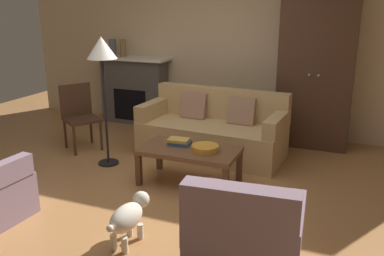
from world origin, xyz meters
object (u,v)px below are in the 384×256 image
Objects in this scene: book_stack at (179,142)px; side_chair_wooden at (79,113)px; dog at (128,216)px; coffee_table at (189,153)px; mantel_vase_slate at (113,48)px; mantel_vase_bronze at (123,48)px; fireplace at (135,90)px; couch at (213,131)px; armoire at (316,73)px; floor_lamp at (102,55)px; armchair_near_right at (245,245)px; fruit_bowl at (205,148)px.

side_chair_wooden reaches higher than book_stack.
dog is at bearing -84.10° from book_stack.
book_stack is (-0.16, 0.08, 0.09)m from coffee_table.
mantel_vase_bronze is at bearing 0.00° from mantel_vase_slate.
fireplace reaches higher than couch.
fireplace is at bearing 87.60° from side_chair_wooden.
floor_lamp is at bearing -142.40° from armoire.
mantel_vase_slate is at bearing 178.97° from armoire.
fireplace is 4.54m from armchair_near_right.
coffee_table is 1.99m from side_chair_wooden.
floor_lamp is at bearing -65.78° from mantel_vase_bronze.
fireplace is 3.83m from dog.
fruit_bowl is at bearing -39.88° from mantel_vase_slate.
fruit_bowl reaches higher than coffee_table.
fruit_bowl is (0.19, -0.01, 0.09)m from coffee_table.
floor_lamp reaches higher than fireplace.
fireplace is at bearing 5.69° from mantel_vase_bronze.
couch is 2.74m from armchair_near_right.
floor_lamp is (-1.12, -0.85, 1.06)m from couch.
armchair_near_right is at bearing -50.56° from fireplace.
armoire is 2.93m from floor_lamp.
couch is 2.23× the size of armchair_near_right.
coffee_table is 0.69× the size of floor_lamp.
couch is at bearing -29.58° from fireplace.
dog is (2.21, -3.33, -1.02)m from mantel_vase_slate.
mantel_vase_bronze reaches higher than dog.
fruit_bowl is at bearing -7.35° from floor_lamp.
fruit_bowl is at bearing 81.24° from dog.
armoire reaches higher than couch.
couch is at bearing 114.08° from armchair_near_right.
armoire is 2.24m from fruit_bowl.
coffee_table is 1.92× the size of dog.
floor_lamp reaches higher than mantel_vase_slate.
dog is (0.06, -2.35, -0.07)m from couch.
couch is 6.84× the size of mantel_vase_bronze.
mantel_vase_bronze reaches higher than fruit_bowl.
mantel_vase_slate is (-3.33, 0.06, 0.21)m from armoire.
couch is 1.07m from fruit_bowl.
floor_lamp is at bearing 143.58° from armchair_near_right.
mantel_vase_bronze is (-2.21, 2.01, 0.81)m from fruit_bowl.
armoire is 2.38× the size of armchair_near_right.
mantel_vase_slate is at bearing -177.30° from fireplace.
fireplace is 0.79× the size of floor_lamp.
book_stack is at bearing 165.82° from fruit_bowl.
dog is (1.83, -3.35, -0.32)m from fireplace.
fruit_bowl is 3.24m from mantel_vase_slate.
armoire is 1.30× the size of floor_lamp.
armchair_near_right is at bearing -34.86° from side_chair_wooden.
armchair_near_right is (2.88, -3.50, -0.25)m from fireplace.
couch reaches higher than coffee_table.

